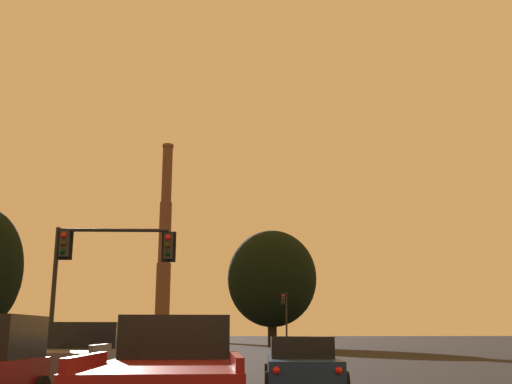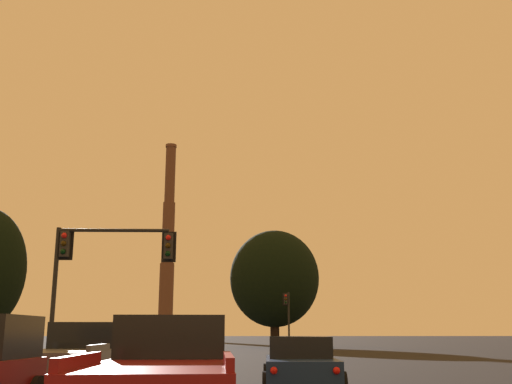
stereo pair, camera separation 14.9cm
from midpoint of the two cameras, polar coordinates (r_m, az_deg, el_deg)
The scene contains 7 objects.
sedan_right_lane_front at distance 16.77m, azimuth 4.46°, elevation -16.16°, with size 2.18×4.78×1.43m.
pickup_truck_left_lane_front at distance 17.11m, azimuth -16.65°, elevation -15.15°, with size 2.36×5.56×1.82m.
pickup_truck_center_lane_second at distance 9.71m, azimuth -8.25°, elevation -17.40°, with size 2.37×5.57×1.82m.
traffic_light_overhead_left at distance 24.92m, azimuth -14.80°, elevation -6.38°, with size 4.94×0.50×5.68m.
traffic_light_far_right at distance 59.59m, azimuth 3.08°, elevation -11.29°, with size 0.78×0.50×5.42m.
smokestack at distance 150.42m, azimuth -8.42°, elevation -6.38°, with size 5.64×5.64×48.92m.
treeline_center_right at distance 67.21m, azimuth 1.83°, elevation -8.22°, with size 9.88×8.90×12.78m.
Camera 2 is at (1.28, -2.80, 1.52)m, focal length 42.00 mm.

